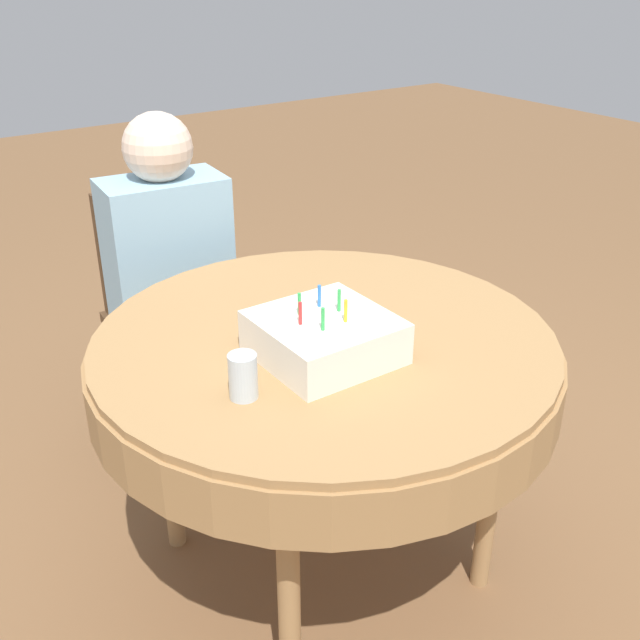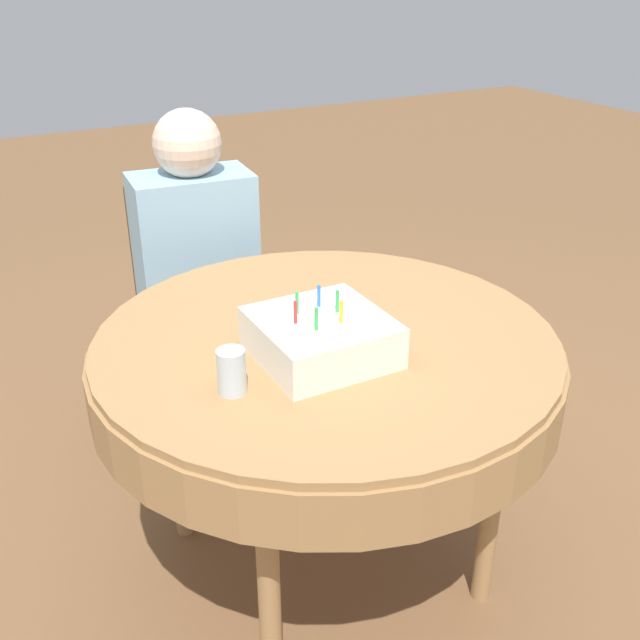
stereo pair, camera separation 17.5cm
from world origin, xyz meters
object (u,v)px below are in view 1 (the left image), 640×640
Objects in this scene: chair at (167,306)px; person at (170,254)px; birthday_cake at (324,337)px; drinking_glass at (243,376)px.

chair is 0.24m from person.
person is 0.91m from birthday_cake.
person is at bearing -90.00° from chair.
person reaches higher than drinking_glass.
person is 3.97× the size of birthday_cake.
birthday_cake reaches higher than chair.
person is 0.99m from drinking_glass.
chair reaches higher than drinking_glass.
person is at bearing 74.52° from drinking_glass.
person is 11.39× the size of drinking_glass.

